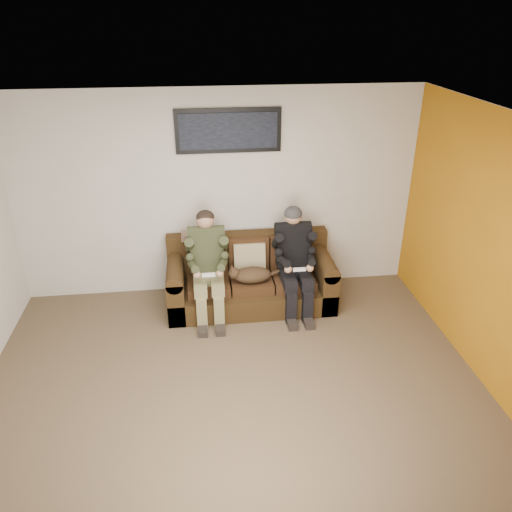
{
  "coord_description": "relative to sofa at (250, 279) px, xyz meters",
  "views": [
    {
      "loc": [
        -0.27,
        -3.66,
        3.41
      ],
      "look_at": [
        0.34,
        1.2,
        0.95
      ],
      "focal_mm": 35.0,
      "sensor_mm": 36.0,
      "label": 1
    }
  ],
  "objects": [
    {
      "name": "framed_poster",
      "position": [
        -0.2,
        0.39,
        1.78
      ],
      "size": [
        1.25,
        0.05,
        0.52
      ],
      "color": "black",
      "rests_on": "wall_back"
    },
    {
      "name": "wall_right",
      "position": [
        2.16,
        -1.82,
        0.98
      ],
      "size": [
        0.0,
        4.5,
        4.5
      ],
      "primitive_type": "plane",
      "rotation": [
        1.57,
        0.0,
        -1.57
      ],
      "color": "beige",
      "rests_on": "ground"
    },
    {
      "name": "sofa",
      "position": [
        0.0,
        0.0,
        0.0
      ],
      "size": [
        2.05,
        0.88,
        0.84
      ],
      "color": "#372510",
      "rests_on": "ground"
    },
    {
      "name": "throw_pillow",
      "position": [
        0.0,
        0.04,
        0.28
      ],
      "size": [
        0.39,
        0.19,
        0.39
      ],
      "primitive_type": "cube",
      "rotation": [
        -0.21,
        0.0,
        0.0
      ],
      "color": "tan",
      "rests_on": "sofa"
    },
    {
      "name": "accent_wall_right",
      "position": [
        2.15,
        -1.82,
        0.98
      ],
      "size": [
        0.0,
        4.5,
        4.5
      ],
      "primitive_type": "plane",
      "rotation": [
        1.57,
        0.0,
        -1.57
      ],
      "color": "#B26F11",
      "rests_on": "ground"
    },
    {
      "name": "floor",
      "position": [
        -0.34,
        -1.82,
        -0.32
      ],
      "size": [
        5.0,
        5.0,
        0.0
      ],
      "primitive_type": "plane",
      "color": "brown",
      "rests_on": "ground"
    },
    {
      "name": "person_left",
      "position": [
        -0.53,
        -0.17,
        0.39
      ],
      "size": [
        0.51,
        0.87,
        1.27
      ],
      "color": "#888255",
      "rests_on": "sofa"
    },
    {
      "name": "throw_blanket",
      "position": [
        -0.62,
        0.26,
        0.52
      ],
      "size": [
        0.42,
        0.2,
        0.07
      ],
      "primitive_type": "cube",
      "color": "gray",
      "rests_on": "sofa"
    },
    {
      "name": "ceiling",
      "position": [
        -0.34,
        -1.82,
        2.28
      ],
      "size": [
        5.0,
        5.0,
        0.0
      ],
      "primitive_type": "plane",
      "rotation": [
        3.14,
        0.0,
        0.0
      ],
      "color": "silver",
      "rests_on": "ground"
    },
    {
      "name": "cat",
      "position": [
        -0.02,
        -0.24,
        0.19
      ],
      "size": [
        0.66,
        0.26,
        0.24
      ],
      "color": "#4C341E",
      "rests_on": "sofa"
    },
    {
      "name": "wall_back",
      "position": [
        -0.34,
        0.43,
        0.98
      ],
      "size": [
        5.0,
        0.0,
        5.0
      ],
      "primitive_type": "plane",
      "rotation": [
        1.57,
        0.0,
        0.0
      ],
      "color": "beige",
      "rests_on": "ground"
    },
    {
      "name": "person_right",
      "position": [
        0.53,
        -0.17,
        0.39
      ],
      "size": [
        0.51,
        0.86,
        1.27
      ],
      "color": "black",
      "rests_on": "sofa"
    }
  ]
}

